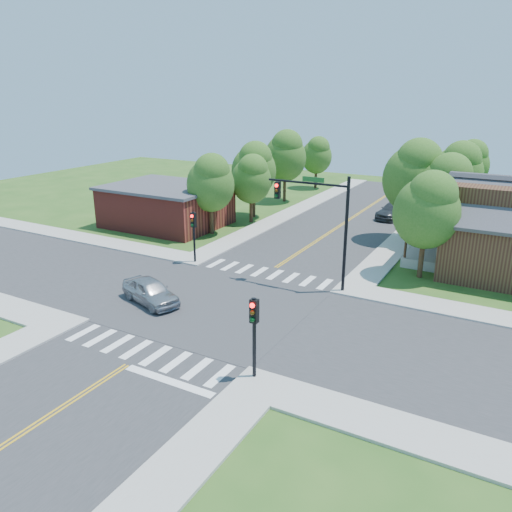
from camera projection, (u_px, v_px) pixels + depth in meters
The scene contains 25 objects.
ground at pixel (217, 306), 28.92m from camera, with size 100.00×100.00×0.00m, color #274F18.
road_ns at pixel (217, 306), 28.91m from camera, with size 10.00×90.00×0.04m, color #2D2D30.
road_ew at pixel (217, 306), 28.91m from camera, with size 90.00×10.00×0.04m, color #2D2D30.
intersection_patch at pixel (217, 306), 28.92m from camera, with size 10.20×10.20×0.06m, color #2D2D30.
sidewalk_nw at pixel (171, 216), 49.30m from camera, with size 40.00×40.00×0.14m.
crosswalk_north at pixel (267, 273), 34.05m from camera, with size 8.85×2.00×0.01m.
crosswalk_south at pixel (146, 352), 23.77m from camera, with size 8.85×2.00×0.01m.
centerline at pixel (217, 306), 28.91m from camera, with size 0.30×90.00×0.01m.
stop_bar at pixel (169, 382), 21.47m from camera, with size 4.60×0.45×0.09m, color white.
signal_mast_ne at pixel (320, 213), 30.21m from camera, with size 5.30×0.42×7.20m.
signal_pole_se at pixel (254, 324), 20.83m from camera, with size 0.34×0.42×3.80m.
signal_pole_nw at pixel (194, 228), 35.28m from camera, with size 0.34×0.42×3.80m.
building_nw at pixel (166, 205), 45.81m from camera, with size 10.40×8.40×3.73m.
tree_e_a at pixel (428, 208), 31.89m from camera, with size 4.25×4.04×7.23m.
tree_e_b at pixel (446, 187), 37.84m from camera, with size 4.45×4.23×7.57m.
tree_e_c at pixel (458, 170), 44.57m from camera, with size 4.57×4.34×7.77m.
tree_e_d at pixel (470, 162), 52.52m from camera, with size 4.19×3.98×7.13m.
tree_w_a at pixel (211, 182), 42.03m from camera, with size 4.13×3.92×7.02m.
tree_w_b at pixel (254, 168), 47.75m from camera, with size 4.36×4.14×7.42m.
tree_w_c at pixel (286, 155), 54.56m from camera, with size 4.67×4.44×7.95m.
tree_w_d at pixel (317, 154), 62.32m from camera, with size 3.84×3.65×6.53m.
tree_house at pixel (415, 174), 39.69m from camera, with size 4.97×4.72×8.45m.
tree_bldg at pixel (252, 178), 46.01m from camera, with size 3.80×3.61×6.46m.
car_silver at pixel (150, 292), 29.12m from camera, with size 4.63×3.00×1.47m, color #A5A6AC.
car_dgrey at pixel (393, 211), 48.55m from camera, with size 2.78×5.35×1.48m, color #323438.
Camera 1 is at (14.85, -22.07, 11.94)m, focal length 35.00 mm.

